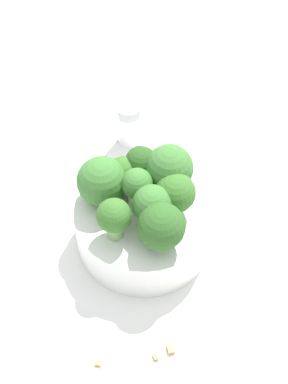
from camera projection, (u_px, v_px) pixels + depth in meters
ground_plane at (144, 239)px, 0.62m from camera, size 3.00×3.00×0.00m
bowl at (144, 225)px, 0.60m from camera, size 0.15×0.15×0.05m
broccoli_floret_0 at (175, 194)px, 0.56m from camera, size 0.04×0.04×0.05m
broccoli_floret_1 at (102, 182)px, 0.57m from camera, size 0.05×0.05×0.06m
broccoli_floret_2 at (161, 227)px, 0.53m from camera, size 0.05×0.05×0.06m
broccoli_floret_3 at (136, 187)px, 0.56m from camera, size 0.03×0.03×0.05m
broccoli_floret_4 at (141, 164)px, 0.58m from camera, size 0.04×0.04×0.05m
broccoli_floret_5 at (114, 217)px, 0.54m from camera, size 0.04×0.04×0.05m
broccoli_floret_6 at (169, 168)px, 0.57m from camera, size 0.05×0.05×0.06m
broccoli_floret_7 at (124, 173)px, 0.58m from camera, size 0.04×0.04×0.05m
broccoli_floret_8 at (152, 206)px, 0.54m from camera, size 0.04×0.04×0.05m
pepper_shaker at (129, 124)px, 0.70m from camera, size 0.03×0.03×0.06m
almond_crumb_0 at (155, 357)px, 0.53m from camera, size 0.01×0.01×0.01m
almond_crumb_1 at (171, 348)px, 0.53m from camera, size 0.01×0.01×0.01m
almond_crumb_2 at (98, 363)px, 0.53m from camera, size 0.01×0.01×0.01m
almond_crumb_3 at (142, 165)px, 0.69m from camera, size 0.01×0.01×0.01m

